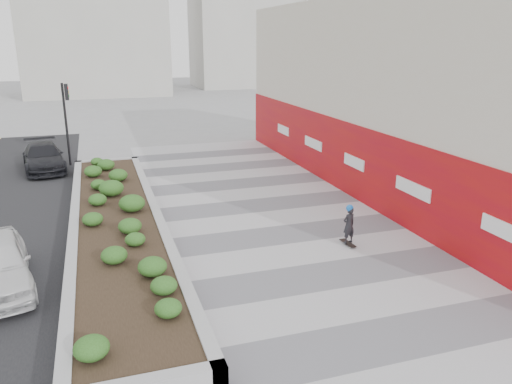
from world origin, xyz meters
TOP-DOWN VIEW (x-y plane):
  - ground at (0.00, 0.00)m, footprint 160.00×160.00m
  - walkway at (0.00, 3.00)m, footprint 8.00×36.00m
  - building at (6.98, 8.98)m, footprint 6.04×24.08m
  - planter at (-5.50, 7.00)m, footprint 3.00×18.00m
  - traffic_signal_near at (-7.23, 17.50)m, footprint 0.33×0.28m
  - distant_bldg_north_l at (-5.00, 55.00)m, footprint 16.00×12.00m
  - manhole_cover at (0.50, 3.00)m, footprint 0.44×0.44m
  - skateboarder at (1.39, 3.56)m, footprint 0.49×0.73m
  - car_dark at (-8.50, 16.84)m, footprint 2.46×4.75m

SIDE VIEW (x-z plane):
  - ground at x=0.00m, z-range 0.00..0.00m
  - manhole_cover at x=0.50m, z-range 0.00..0.01m
  - walkway at x=0.00m, z-range 0.00..0.01m
  - planter at x=-5.50m, z-range -0.03..0.87m
  - car_dark at x=-8.50m, z-range 0.00..1.32m
  - skateboarder at x=1.39m, z-range 0.01..1.36m
  - traffic_signal_near at x=-7.23m, z-range 0.66..4.86m
  - building at x=6.98m, z-range -0.02..7.98m
  - distant_bldg_north_l at x=-5.00m, z-range 0.00..20.00m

